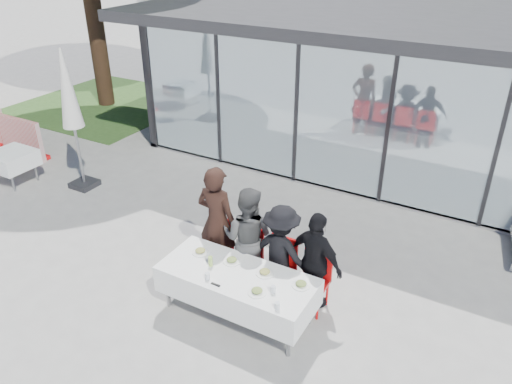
# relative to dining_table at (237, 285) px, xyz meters

# --- Properties ---
(ground) EXTENTS (90.00, 90.00, 0.00)m
(ground) POSITION_rel_dining_table_xyz_m (-0.24, 0.28, -0.54)
(ground) COLOR #999791
(ground) RESTS_ON ground
(pavilion) EXTENTS (14.80, 8.80, 3.44)m
(pavilion) POSITION_rel_dining_table_xyz_m (1.77, 8.45, 1.61)
(pavilion) COLOR gray
(pavilion) RESTS_ON ground
(dining_table) EXTENTS (2.26, 0.96, 0.75)m
(dining_table) POSITION_rel_dining_table_xyz_m (0.00, 0.00, 0.00)
(dining_table) COLOR white
(dining_table) RESTS_ON ground
(diner_a) EXTENTS (0.70, 0.70, 1.91)m
(diner_a) POSITION_rel_dining_table_xyz_m (-0.82, 0.75, 0.42)
(diner_a) COLOR black
(diner_a) RESTS_ON ground
(diner_chair_a) EXTENTS (0.44, 0.44, 0.97)m
(diner_chair_a) POSITION_rel_dining_table_xyz_m (-0.82, 0.75, -0.00)
(diner_chair_a) COLOR red
(diner_chair_a) RESTS_ON ground
(diner_b) EXTENTS (0.95, 0.95, 1.69)m
(diner_b) POSITION_rel_dining_table_xyz_m (-0.26, 0.75, 0.31)
(diner_b) COLOR #515151
(diner_b) RESTS_ON ground
(diner_chair_b) EXTENTS (0.44, 0.44, 0.97)m
(diner_chair_b) POSITION_rel_dining_table_xyz_m (-0.26, 0.75, -0.00)
(diner_chair_b) COLOR red
(diner_chair_b) RESTS_ON ground
(diner_c) EXTENTS (1.09, 1.09, 1.54)m
(diner_c) POSITION_rel_dining_table_xyz_m (0.32, 0.75, 0.23)
(diner_c) COLOR black
(diner_c) RESTS_ON ground
(diner_chair_c) EXTENTS (0.44, 0.44, 0.97)m
(diner_chair_c) POSITION_rel_dining_table_xyz_m (0.32, 0.75, -0.00)
(diner_chair_c) COLOR red
(diner_chair_c) RESTS_ON ground
(diner_d) EXTENTS (1.16, 1.16, 1.58)m
(diner_d) POSITION_rel_dining_table_xyz_m (0.88, 0.75, 0.25)
(diner_d) COLOR black
(diner_d) RESTS_ON ground
(diner_chair_d) EXTENTS (0.44, 0.44, 0.97)m
(diner_chair_d) POSITION_rel_dining_table_xyz_m (0.88, 0.75, -0.00)
(diner_chair_d) COLOR red
(diner_chair_d) RESTS_ON ground
(plate_a) EXTENTS (0.25, 0.25, 0.07)m
(plate_a) POSITION_rel_dining_table_xyz_m (-0.74, 0.16, 0.24)
(plate_a) COLOR white
(plate_a) RESTS_ON dining_table
(plate_b) EXTENTS (0.25, 0.25, 0.07)m
(plate_b) POSITION_rel_dining_table_xyz_m (-0.21, 0.20, 0.24)
(plate_b) COLOR white
(plate_b) RESTS_ON dining_table
(plate_c) EXTENTS (0.25, 0.25, 0.07)m
(plate_c) POSITION_rel_dining_table_xyz_m (0.35, 0.19, 0.24)
(plate_c) COLOR white
(plate_c) RESTS_ON dining_table
(plate_d) EXTENTS (0.25, 0.25, 0.07)m
(plate_d) POSITION_rel_dining_table_xyz_m (0.90, 0.20, 0.24)
(plate_d) COLOR white
(plate_d) RESTS_ON dining_table
(plate_extra) EXTENTS (0.25, 0.25, 0.07)m
(plate_extra) POSITION_rel_dining_table_xyz_m (0.45, -0.23, 0.24)
(plate_extra) COLOR white
(plate_extra) RESTS_ON dining_table
(juice_bottle) EXTENTS (0.06, 0.06, 0.16)m
(juice_bottle) POSITION_rel_dining_table_xyz_m (-0.42, -0.03, 0.29)
(juice_bottle) COLOR #9EC753
(juice_bottle) RESTS_ON dining_table
(drinking_glasses) EXTENTS (1.19, 0.33, 0.10)m
(drinking_glasses) POSITION_rel_dining_table_xyz_m (0.39, -0.26, 0.26)
(drinking_glasses) COLOR silver
(drinking_glasses) RESTS_ON dining_table
(folded_eyeglasses) EXTENTS (0.14, 0.03, 0.01)m
(folded_eyeglasses) POSITION_rel_dining_table_xyz_m (-0.12, -0.36, 0.22)
(folded_eyeglasses) COLOR black
(folded_eyeglasses) RESTS_ON dining_table
(spare_table_left) EXTENTS (0.86, 0.86, 0.74)m
(spare_table_left) POSITION_rel_dining_table_xyz_m (-6.50, 1.22, 0.02)
(spare_table_left) COLOR white
(spare_table_left) RESTS_ON ground
(market_umbrella) EXTENTS (0.50, 0.50, 3.00)m
(market_umbrella) POSITION_rel_dining_table_xyz_m (-5.05, 1.83, 1.45)
(market_umbrella) COLOR black
(market_umbrella) RESTS_ON ground
(grass_patch) EXTENTS (5.00, 5.00, 0.02)m
(grass_patch) POSITION_rel_dining_table_xyz_m (-8.74, 6.28, -0.53)
(grass_patch) COLOR #385926
(grass_patch) RESTS_ON ground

